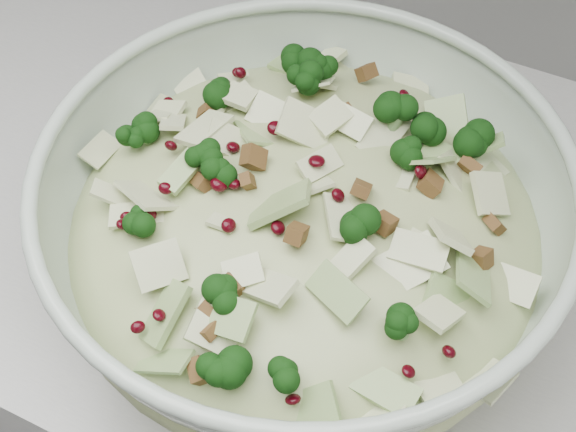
# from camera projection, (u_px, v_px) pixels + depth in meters

# --- Properties ---
(mixing_bowl) EXTENTS (0.52, 0.52, 0.16)m
(mixing_bowl) POSITION_uv_depth(u_px,v_px,m) (304.00, 233.00, 0.63)
(mixing_bowl) COLOR #AEBFAE
(mixing_bowl) RESTS_ON counter
(salad) EXTENTS (0.53, 0.53, 0.16)m
(salad) POSITION_uv_depth(u_px,v_px,m) (305.00, 213.00, 0.61)
(salad) COLOR #BBC285
(salad) RESTS_ON mixing_bowl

